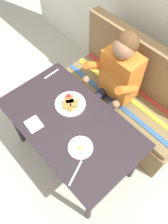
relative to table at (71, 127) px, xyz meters
The scene contains 9 objects.
ground_plane 0.65m from the table, ahead, with size 8.00×8.00×0.00m, color #B8B7A7.
table is the anchor object (origin of this frame).
couch 0.83m from the table, 90.00° to the left, with size 1.44×0.56×1.00m.
person 0.60m from the table, 95.82° to the left, with size 0.45×0.61×1.21m.
plate_breakfast 0.20m from the table, 140.04° to the left, with size 0.26×0.26×0.05m.
plate_eggs 0.26m from the table, 22.47° to the right, with size 0.19×0.19×0.04m.
napkin 0.31m from the table, 127.30° to the right, with size 0.14×0.12×0.01m, color white.
fork 0.57m from the table, 158.20° to the left, with size 0.01×0.17×0.01m, color silver.
knife 0.44m from the table, 35.58° to the right, with size 0.01×0.20×0.01m, color silver.
Camera 1 is at (0.78, -0.56, 2.31)m, focal length 36.22 mm.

